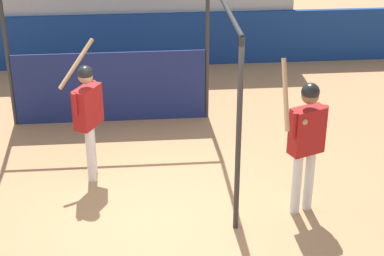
% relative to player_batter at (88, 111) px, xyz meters
% --- Properties ---
extents(ground_plane, '(60.00, 60.00, 0.00)m').
position_rel_player_batter_xyz_m(ground_plane, '(0.89, -1.24, -1.08)').
color(ground_plane, '#A8754C').
extents(outfield_wall, '(24.00, 0.12, 1.16)m').
position_rel_player_batter_xyz_m(outfield_wall, '(0.89, 4.77, -0.50)').
color(outfield_wall, navy).
rests_on(outfield_wall, ground).
extents(batting_cage, '(3.46, 3.58, 2.64)m').
position_rel_player_batter_xyz_m(batting_cage, '(0.25, 1.33, 0.09)').
color(batting_cage, '#282828').
rests_on(batting_cage, ground).
extents(player_batter, '(0.63, 1.01, 1.95)m').
position_rel_player_batter_xyz_m(player_batter, '(0.00, 0.00, 0.00)').
color(player_batter, silver).
rests_on(player_batter, ground).
extents(player_waiting, '(0.68, 0.61, 2.19)m').
position_rel_player_batter_xyz_m(player_waiting, '(2.89, -1.21, 0.08)').
color(player_waiting, silver).
rests_on(player_waiting, ground).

